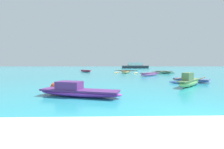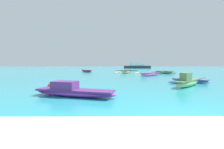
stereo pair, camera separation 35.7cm
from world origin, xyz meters
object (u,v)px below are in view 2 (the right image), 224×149
(moored_boat_1, at_px, (127,72))
(moored_boat_2, at_px, (150,74))
(moored_boat_3, at_px, (73,91))
(moored_boat_6, at_px, (188,82))
(distant_ferry, at_px, (137,66))
(moored_boat_4, at_px, (164,72))
(moored_boat_5, at_px, (87,71))
(mooring_buoy_0, at_px, (52,87))
(moored_boat_0, at_px, (190,80))

(moored_boat_1, bearing_deg, moored_boat_2, -126.16)
(moored_boat_3, xyz_separation_m, moored_boat_6, (7.00, 3.07, 0.09))
(moored_boat_1, xyz_separation_m, moored_boat_3, (-4.45, -18.40, 0.00))
(moored_boat_1, bearing_deg, distant_ferry, 18.05)
(moored_boat_2, distance_m, moored_boat_4, 6.30)
(moored_boat_6, xyz_separation_m, distant_ferry, (5.19, 49.95, 0.60))
(moored_boat_2, xyz_separation_m, moored_boat_3, (-6.96, -12.56, -0.00))
(moored_boat_2, bearing_deg, moored_boat_5, 92.21)
(distant_ferry, bearing_deg, moored_boat_2, -97.38)
(moored_boat_3, xyz_separation_m, mooring_buoy_0, (-1.54, 1.40, -0.00))
(moored_boat_5, xyz_separation_m, moored_boat_6, (10.07, -19.73, 0.09))
(moored_boat_1, xyz_separation_m, moored_boat_4, (6.09, -0.66, -0.04))
(moored_boat_0, bearing_deg, mooring_buoy_0, -112.35)
(moored_boat_5, bearing_deg, moored_boat_4, 27.21)
(distant_ferry, bearing_deg, mooring_buoy_0, -104.91)
(mooring_buoy_0, bearing_deg, moored_boat_2, 52.71)
(moored_boat_2, distance_m, distant_ferry, 40.80)
(moored_boat_0, distance_m, moored_boat_4, 12.34)
(moored_boat_3, bearing_deg, distant_ferry, 92.79)
(moored_boat_1, height_order, moored_boat_5, moored_boat_1)
(moored_boat_1, distance_m, moored_boat_3, 18.93)
(moored_boat_1, distance_m, moored_boat_2, 6.36)
(moored_boat_0, relative_size, mooring_buoy_0, 8.88)
(moored_boat_6, relative_size, distant_ferry, 0.29)
(moored_boat_3, bearing_deg, mooring_buoy_0, 153.52)
(moored_boat_4, distance_m, mooring_buoy_0, 20.32)
(moored_boat_0, relative_size, moored_boat_6, 1.47)
(moored_boat_5, distance_m, moored_boat_6, 22.15)
(moored_boat_3, relative_size, moored_boat_4, 0.95)
(moored_boat_2, distance_m, moored_boat_5, 14.33)
(moored_boat_4, xyz_separation_m, moored_boat_5, (-13.61, 5.06, 0.04))
(moored_boat_6, bearing_deg, moored_boat_3, 159.67)
(moored_boat_1, bearing_deg, moored_boat_5, 90.36)
(moored_boat_1, relative_size, moored_boat_5, 1.38)
(mooring_buoy_0, bearing_deg, moored_boat_6, 11.03)
(moored_boat_0, height_order, moored_boat_1, moored_boat_1)
(moored_boat_4, relative_size, distant_ferry, 0.42)
(moored_boat_4, xyz_separation_m, distant_ferry, (1.65, 35.28, 0.73))
(moored_boat_2, relative_size, moored_boat_6, 1.15)
(moored_boat_2, distance_m, moored_boat_6, 9.49)
(moored_boat_5, distance_m, distant_ferry, 33.86)
(moored_boat_6, distance_m, mooring_buoy_0, 8.71)
(moored_boat_0, distance_m, distant_ferry, 47.60)
(distant_ferry, bearing_deg, moored_boat_6, -95.94)
(distant_ferry, bearing_deg, moored_boat_5, -116.80)
(moored_boat_0, bearing_deg, moored_boat_5, 168.87)
(moored_boat_1, height_order, moored_boat_6, moored_boat_6)
(moored_boat_1, relative_size, mooring_buoy_0, 8.69)
(moored_boat_5, height_order, moored_boat_6, moored_boat_6)
(moored_boat_3, distance_m, moored_boat_4, 20.64)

